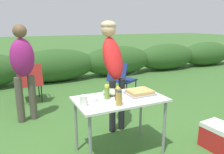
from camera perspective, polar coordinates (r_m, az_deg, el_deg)
name	(u,v)px	position (r m, az deg, el deg)	size (l,w,h in m)	color
ground_plane	(119,152)	(3.01, 1.93, -18.93)	(60.00, 60.00, 0.00)	#3D6B2D
shrub_hedge	(56,65)	(6.48, -14.52, 2.95)	(14.40, 0.90, 0.94)	#2D5623
folding_table	(120,104)	(2.71, 2.05, -7.04)	(1.10, 0.64, 0.74)	silver
food_tray	(140,92)	(2.85, 7.30, -3.96)	(0.35, 0.28, 0.06)	#9E9EA3
plate_stack	(89,99)	(2.62, -5.92, -5.77)	(0.20, 0.20, 0.03)	white
mixing_bowl	(111,92)	(2.82, -0.17, -3.91)	(0.23, 0.23, 0.06)	#ADBC99
paper_cup_stack	(84,101)	(2.43, -7.40, -6.19)	(0.08, 0.08, 0.12)	white
spice_jar	(119,98)	(2.43, 1.83, -5.44)	(0.07, 0.07, 0.18)	#B2893D
beer_bottle	(118,93)	(2.60, 1.57, -4.18)	(0.07, 0.07, 0.18)	brown
relish_jar	(107,92)	(2.64, -1.34, -3.95)	(0.06, 0.06, 0.17)	olive
standing_person_with_beanie	(113,60)	(3.30, 0.15, 4.44)	(0.35, 0.48, 1.67)	black
standing_person_in_navy_coat	(23,65)	(3.85, -22.23, 2.90)	(0.44, 0.36, 1.62)	#4C473D
camp_chair_green_behind_table	(121,77)	(4.85, 2.43, -0.12)	(0.74, 0.69, 0.83)	navy
camp_chair_near_hedge	(30,81)	(4.87, -20.62, -0.96)	(0.49, 0.60, 0.83)	maroon
cooler_box	(222,138)	(3.30, 26.74, -14.06)	(0.36, 0.50, 0.34)	#B21E1E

